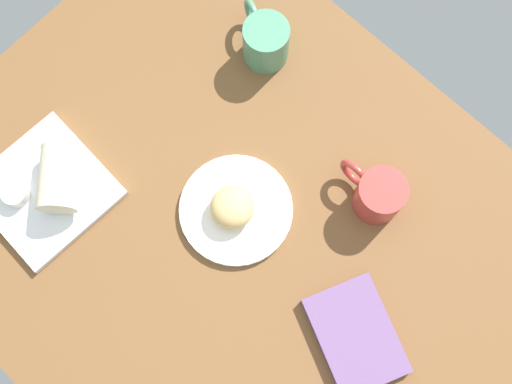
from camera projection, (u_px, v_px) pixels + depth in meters
dining_table at (234, 226)px, 124.05cm from camera, size 110.00×90.00×4.00cm
round_plate at (236, 210)px, 122.04cm from camera, size 20.22×20.22×1.40cm
scone_pastry at (232, 207)px, 118.91cm from camera, size 9.86×9.93×4.95cm
square_plate at (45, 190)px, 122.85cm from camera, size 22.20×22.20×1.60cm
sauce_cup at (15, 194)px, 120.40cm from camera, size 4.46×4.46×2.62cm
breakfast_wrap at (59, 178)px, 118.91cm from camera, size 12.89×13.13×7.09cm
book_stack at (356, 336)px, 116.00cm from camera, size 21.44×18.79×2.31cm
coffee_mug at (378, 194)px, 118.81cm from camera, size 13.21×8.47×8.88cm
second_mug at (265, 40)px, 126.00cm from camera, size 13.00×8.55×9.34cm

